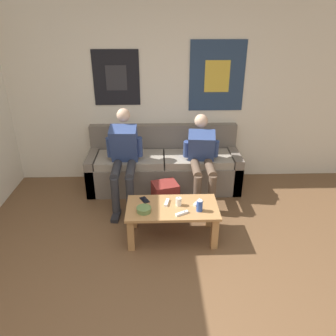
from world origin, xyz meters
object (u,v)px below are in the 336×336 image
object	(u,v)px
coffee_table	(172,213)
person_seated_adult	(124,155)
backpack	(165,198)
game_controller_near_left	(182,213)
drink_can_blue	(200,206)
game_controller_far_center	(197,202)
person_seated_teen	(202,157)
game_controller_near_right	(167,202)
couch	(164,167)
cell_phone	(145,200)
pillar_candle	(179,202)
ceramic_bowl	(144,209)

from	to	relation	value
coffee_table	person_seated_adult	distance (m)	1.08
backpack	game_controller_near_left	xyz separation A→B (m)	(0.15, -0.69, 0.22)
person_seated_adult	drink_can_blue	size ratio (longest dim) A/B	9.58
person_seated_adult	game_controller_near_left	distance (m)	1.23
game_controller_near_left	game_controller_far_center	size ratio (longest dim) A/B	1.03
person_seated_adult	backpack	xyz separation A→B (m)	(0.52, -0.31, -0.46)
person_seated_teen	game_controller_near_right	distance (m)	0.93
drink_can_blue	game_controller_near_right	distance (m)	0.38
person_seated_adult	game_controller_near_right	bearing A→B (deg)	-56.01
person_seated_teen	game_controller_near_left	bearing A→B (deg)	-108.26
coffee_table	person_seated_teen	xyz separation A→B (m)	(0.42, 0.84, 0.29)
coffee_table	person_seated_teen	distance (m)	0.98
couch	backpack	bearing A→B (deg)	-89.62
cell_phone	pillar_candle	bearing A→B (deg)	-17.21
game_controller_near_right	pillar_candle	bearing A→B (deg)	-18.62
ceramic_bowl	pillar_candle	size ratio (longest dim) A/B	1.55
drink_can_blue	game_controller_far_center	size ratio (longest dim) A/B	0.90
game_controller_near_right	game_controller_far_center	world-z (taller)	same
couch	coffee_table	world-z (taller)	couch
person_seated_teen	game_controller_near_left	distance (m)	1.07
backpack	cell_phone	distance (m)	0.51
game_controller_far_center	backpack	bearing A→B (deg)	125.07
ceramic_bowl	person_seated_adult	bearing A→B (deg)	106.58
pillar_candle	drink_can_blue	bearing A→B (deg)	-28.58
person_seated_teen	cell_phone	distance (m)	1.03
backpack	pillar_candle	bearing A→B (deg)	-75.85
couch	game_controller_near_left	bearing A→B (deg)	-83.39
coffee_table	pillar_candle	size ratio (longest dim) A/B	9.72
game_controller_near_left	game_controller_near_right	world-z (taller)	same
pillar_candle	game_controller_near_left	bearing A→B (deg)	-82.17
coffee_table	drink_can_blue	world-z (taller)	drink_can_blue
couch	person_seated_teen	world-z (taller)	person_seated_teen
backpack	ceramic_bowl	bearing A→B (deg)	-110.93
game_controller_near_left	game_controller_near_right	distance (m)	0.27
drink_can_blue	game_controller_far_center	world-z (taller)	drink_can_blue
person_seated_adult	cell_phone	xyz separation A→B (m)	(0.28, -0.71, -0.24)
ceramic_bowl	game_controller_near_right	xyz separation A→B (m)	(0.25, 0.16, -0.02)
person_seated_adult	game_controller_near_left	world-z (taller)	person_seated_adult
person_seated_teen	drink_can_blue	world-z (taller)	person_seated_teen
couch	person_seated_adult	bearing A→B (deg)	-144.69
couch	person_seated_adult	size ratio (longest dim) A/B	1.77
pillar_candle	cell_phone	world-z (taller)	pillar_candle
person_seated_teen	game_controller_far_center	distance (m)	0.82
ceramic_bowl	pillar_candle	world-z (taller)	pillar_candle
game_controller_far_center	cell_phone	distance (m)	0.59
person_seated_adult	coffee_table	bearing A→B (deg)	-55.50
coffee_table	game_controller_far_center	world-z (taller)	game_controller_far_center
ceramic_bowl	drink_can_blue	distance (m)	0.58
game_controller_far_center	ceramic_bowl	bearing A→B (deg)	-165.60
coffee_table	game_controller_far_center	distance (m)	0.30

